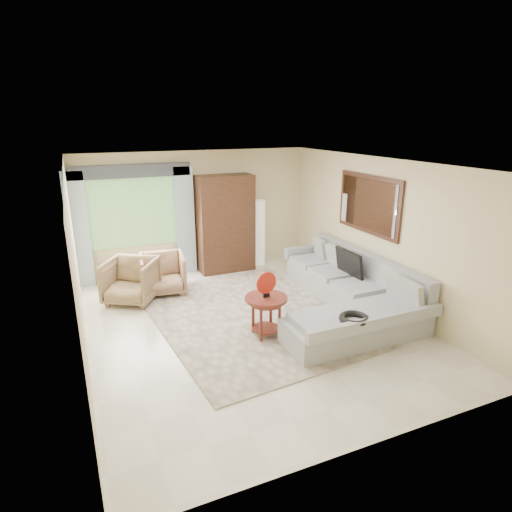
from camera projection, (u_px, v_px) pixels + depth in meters
name	position (u px, v px, depth m)	size (l,w,h in m)	color
ground	(251.00, 325.00, 7.01)	(6.00, 6.00, 0.00)	silver
area_rug	(250.00, 316.00, 7.30)	(3.00, 4.00, 0.02)	#BBAC94
sectional_sofa	(349.00, 296.00, 7.44)	(2.30, 3.46, 0.90)	#9C9FA4
tv_screen	(349.00, 263.00, 7.77)	(0.06, 0.74, 0.48)	black
garden_hose	(354.00, 318.00, 6.00)	(0.43, 0.43, 0.09)	black
coffee_table	(266.00, 316.00, 6.55)	(0.65, 0.65, 0.65)	#551D16
red_disc	(266.00, 283.00, 6.38)	(0.34, 0.34, 0.03)	#A21D10
armchair_left	(131.00, 281.00, 7.80)	(0.86, 0.88, 0.80)	olive
armchair_right	(163.00, 274.00, 8.21)	(0.81, 0.84, 0.76)	#956D51
potted_plant	(109.00, 273.00, 8.62)	(0.47, 0.41, 0.53)	#999999
armoire	(225.00, 224.00, 9.27)	(1.20, 0.55, 2.10)	black
floor_lamp	(258.00, 233.00, 9.72)	(0.24, 0.24, 1.50)	silver
window	(132.00, 213.00, 8.67)	(1.80, 0.04, 1.40)	#669E59
curtain_left	(79.00, 231.00, 8.27)	(0.40, 0.08, 2.30)	#9EB7CC
curtain_right	(185.00, 221.00, 9.06)	(0.40, 0.08, 2.30)	#9EB7CC
valance	(129.00, 171.00, 8.34)	(2.40, 0.12, 0.26)	#1E232D
wall_mirror	(368.00, 204.00, 7.71)	(0.05, 1.70, 1.05)	black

